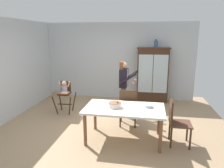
% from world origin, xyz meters
% --- Properties ---
extents(ground_plane, '(6.24, 6.24, 0.00)m').
position_xyz_m(ground_plane, '(0.00, 0.00, 0.00)').
color(ground_plane, tan).
extents(wall_back, '(5.32, 0.06, 2.70)m').
position_xyz_m(wall_back, '(0.00, 2.63, 1.35)').
color(wall_back, silver).
rests_on(wall_back, ground_plane).
extents(wall_left, '(0.06, 5.32, 2.70)m').
position_xyz_m(wall_left, '(-2.63, 0.00, 1.35)').
color(wall_left, silver).
rests_on(wall_left, ground_plane).
extents(china_cabinet, '(1.09, 0.48, 1.86)m').
position_xyz_m(china_cabinet, '(1.22, 2.37, 0.94)').
color(china_cabinet, '#422819').
rests_on(china_cabinet, ground_plane).
extents(ceramic_vase, '(0.13, 0.13, 0.27)m').
position_xyz_m(ceramic_vase, '(1.29, 2.37, 1.98)').
color(ceramic_vase, '#3D567F').
rests_on(ceramic_vase, china_cabinet).
extents(high_chair_with_toddler, '(0.61, 0.71, 0.95)m').
position_xyz_m(high_chair_with_toddler, '(-1.35, 0.82, 0.65)').
color(high_chair_with_toddler, '#422819').
rests_on(high_chair_with_toddler, ground_plane).
extents(adult_person, '(0.53, 0.51, 1.53)m').
position_xyz_m(adult_person, '(0.39, 0.95, 0.97)').
color(adult_person, '#47474C').
rests_on(adult_person, ground_plane).
extents(dining_table, '(1.71, 1.01, 0.74)m').
position_xyz_m(dining_table, '(0.56, -0.56, 0.66)').
color(dining_table, silver).
rests_on(dining_table, ground_plane).
extents(birthday_cake, '(0.28, 0.28, 0.19)m').
position_xyz_m(birthday_cake, '(0.36, -0.57, 0.79)').
color(birthday_cake, white).
rests_on(birthday_cake, dining_table).
extents(serving_bowl, '(0.18, 0.18, 0.05)m').
position_xyz_m(serving_bowl, '(1.07, -0.45, 0.77)').
color(serving_bowl, '#B2BCC6').
rests_on(serving_bowl, dining_table).
extents(dining_chair_far_side, '(0.46, 0.46, 0.96)m').
position_xyz_m(dining_chair_far_side, '(0.58, 0.14, 0.56)').
color(dining_chair_far_side, '#422819').
rests_on(dining_chair_far_side, ground_plane).
extents(dining_chair_right_end, '(0.45, 0.45, 0.96)m').
position_xyz_m(dining_chair_right_end, '(1.62, -0.58, 0.56)').
color(dining_chair_right_end, '#422819').
rests_on(dining_chair_right_end, ground_plane).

